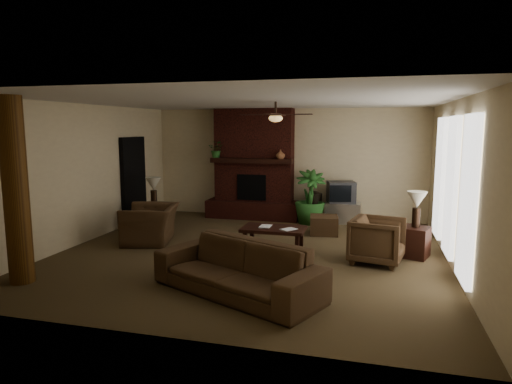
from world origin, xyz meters
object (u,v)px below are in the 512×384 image
(sofa, at_px, (237,260))
(floor_vase, at_px, (315,204))
(floor_plant, at_px, (310,209))
(armchair_left, at_px, (151,218))
(lamp_left, at_px, (153,186))
(ottoman, at_px, (324,225))
(tv_stand, at_px, (343,213))
(side_table_left, at_px, (155,218))
(side_table_right, at_px, (414,242))
(armchair_right, at_px, (378,238))
(log_column, at_px, (16,191))
(coffee_table, at_px, (274,230))
(lamp_right, at_px, (417,202))

(sofa, xyz_separation_m, floor_vase, (0.43, 5.16, -0.06))
(floor_plant, bearing_deg, armchair_left, -138.65)
(floor_plant, height_order, lamp_left, lamp_left)
(ottoman, xyz_separation_m, tv_stand, (0.32, 1.29, 0.05))
(tv_stand, relative_size, side_table_left, 1.55)
(side_table_right, bearing_deg, armchair_right, -139.56)
(floor_plant, bearing_deg, side_table_right, -46.05)
(side_table_left, distance_m, lamp_left, 0.73)
(floor_plant, bearing_deg, sofa, -94.15)
(log_column, xyz_separation_m, sofa, (3.32, 0.39, -0.91))
(armchair_left, bearing_deg, lamp_left, -170.74)
(coffee_table, relative_size, floor_vase, 1.56)
(log_column, bearing_deg, floor_plant, 54.94)
(armchair_left, distance_m, floor_vase, 4.16)
(log_column, xyz_separation_m, armchair_left, (0.76, 2.66, -0.90))
(log_column, bearing_deg, ottoman, 45.98)
(lamp_right, bearing_deg, coffee_table, -176.10)
(armchair_right, distance_m, lamp_right, 1.04)
(lamp_right, bearing_deg, floor_vase, 129.52)
(armchair_right, distance_m, floor_vase, 3.51)
(log_column, xyz_separation_m, floor_plant, (3.67, 5.22, -1.03))
(sofa, relative_size, ottoman, 4.18)
(side_table_left, bearing_deg, floor_vase, 28.03)
(ottoman, bearing_deg, floor_vase, 105.79)
(floor_vase, relative_size, floor_plant, 0.59)
(lamp_left, relative_size, side_table_right, 1.18)
(log_column, relative_size, sofa, 1.12)
(lamp_left, xyz_separation_m, lamp_right, (5.64, -0.83, 0.00))
(ottoman, relative_size, tv_stand, 0.71)
(ottoman, xyz_separation_m, side_table_left, (-3.81, -0.54, 0.08))
(coffee_table, height_order, floor_vase, floor_vase)
(tv_stand, bearing_deg, ottoman, -104.78)
(lamp_left, bearing_deg, ottoman, 7.18)
(log_column, height_order, side_table_left, log_column)
(ottoman, distance_m, side_table_left, 3.85)
(log_column, distance_m, floor_vase, 6.77)
(coffee_table, relative_size, tv_stand, 1.41)
(coffee_table, bearing_deg, lamp_left, 161.72)
(log_column, relative_size, tv_stand, 3.29)
(tv_stand, bearing_deg, lamp_left, -157.78)
(sofa, xyz_separation_m, armchair_right, (1.92, 1.99, -0.05))
(floor_vase, xyz_separation_m, floor_plant, (-0.08, -0.33, -0.06))
(ottoman, bearing_deg, sofa, -101.66)
(coffee_table, height_order, lamp_right, lamp_right)
(side_table_right, relative_size, lamp_right, 0.85)
(lamp_right, bearing_deg, armchair_right, -139.61)
(armchair_left, bearing_deg, sofa, 33.55)
(side_table_left, bearing_deg, floor_plant, 24.16)
(coffee_table, height_order, ottoman, coffee_table)
(tv_stand, relative_size, floor_plant, 0.65)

